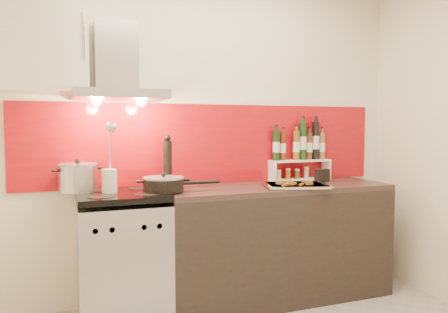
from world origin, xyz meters
name	(u,v)px	position (x,y,z in m)	size (l,w,h in m)	color
back_wall	(205,134)	(0.00, 1.40, 1.30)	(3.40, 0.02, 2.60)	silver
backsplash	(211,144)	(0.05, 1.39, 1.22)	(3.00, 0.02, 0.64)	maroon
range_stove	(123,259)	(-0.70, 1.10, 0.44)	(0.60, 0.60, 0.91)	#B7B7BA
counter	(276,241)	(0.50, 1.10, 0.45)	(1.80, 0.60, 0.90)	black
range_hood	(117,73)	(-0.70, 1.24, 1.74)	(0.62, 0.50, 0.61)	#B7B7BA
upper_cabinet	(32,37)	(-1.25, 1.22, 1.95)	(0.70, 0.35, 0.72)	silver
stock_pot	(78,177)	(-0.98, 1.25, 1.01)	(0.27, 0.27, 0.23)	#B7B7BA
saute_pan	(165,184)	(-0.41, 1.04, 0.96)	(0.55, 0.29, 0.13)	black
utensil_jar	(110,173)	(-0.78, 1.10, 1.05)	(0.10, 0.15, 0.49)	silver
pepper_mill	(168,163)	(-0.35, 1.21, 1.09)	(0.06, 0.06, 0.40)	black
step_shelf	(300,154)	(0.84, 1.33, 1.13)	(0.55, 0.15, 0.50)	white
caddy_box	(322,175)	(0.93, 1.11, 0.96)	(0.12, 0.05, 0.11)	black
baking_tray	(295,185)	(0.59, 0.97, 0.92)	(0.55, 0.48, 0.03)	silver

